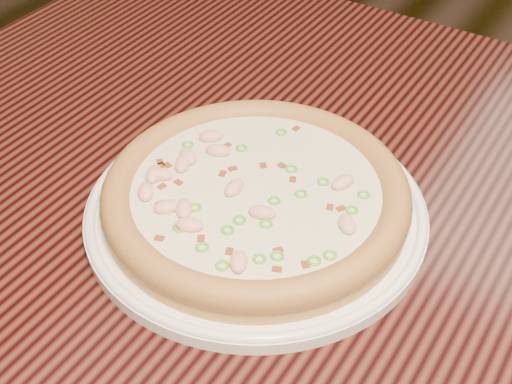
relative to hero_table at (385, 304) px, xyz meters
The scene contains 3 objects.
hero_table is the anchor object (origin of this frame).
plate 0.17m from the hero_table, 157.38° to the right, with size 0.31×0.31×0.02m.
pizza 0.18m from the hero_table, 157.28° to the right, with size 0.28×0.28×0.03m.
Camera 1 is at (-0.18, -0.99, 1.20)m, focal length 50.00 mm.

